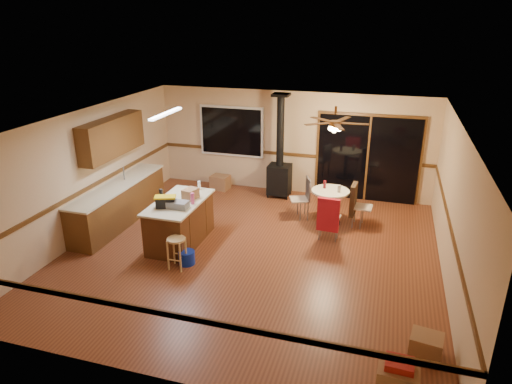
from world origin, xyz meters
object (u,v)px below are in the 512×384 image
at_px(blue_bucket, 187,258).
at_px(dining_table, 330,201).
at_px(box_under_window, 220,182).
at_px(toolbox_grey, 177,205).
at_px(toolbox_black, 166,203).
at_px(bar_stool, 177,253).
at_px(wood_stove, 280,169).
at_px(chair_left, 304,193).
at_px(chair_near, 329,214).
at_px(box_corner_b, 426,346).
at_px(box_corner_a, 397,379).
at_px(chair_right, 355,200).
at_px(kitchen_island, 180,222).

distance_m(blue_bucket, dining_table, 3.43).
xyz_separation_m(blue_bucket, box_under_window, (-0.80, 3.86, 0.06)).
bearing_deg(box_under_window, toolbox_grey, -82.74).
relative_size(toolbox_black, bar_stool, 0.59).
distance_m(toolbox_grey, blue_bucket, 1.02).
xyz_separation_m(wood_stove, chair_left, (0.85, -1.14, -0.14)).
height_order(wood_stove, blue_bucket, wood_stove).
distance_m(wood_stove, bar_stool, 4.12).
bearing_deg(dining_table, chair_near, -84.24).
height_order(toolbox_black, box_corner_b, toolbox_black).
distance_m(dining_table, chair_left, 0.62).
relative_size(dining_table, chair_near, 1.17).
bearing_deg(toolbox_black, wood_stove, 67.54).
bearing_deg(box_corner_a, toolbox_grey, 148.17).
bearing_deg(box_corner_a, blue_bucket, 150.73).
bearing_deg(chair_right, box_corner_b, -71.37).
xyz_separation_m(box_under_window, box_corner_a, (4.56, -5.97, -0.00)).
height_order(wood_stove, toolbox_black, wood_stove).
relative_size(blue_bucket, chair_left, 0.58).
bearing_deg(bar_stool, dining_table, 48.87).
xyz_separation_m(kitchen_island, toolbox_grey, (0.11, -0.31, 0.51)).
bearing_deg(chair_near, box_corner_a, -69.62).
height_order(bar_stool, blue_bucket, bar_stool).
bearing_deg(dining_table, toolbox_grey, -141.78).
xyz_separation_m(dining_table, chair_left, (-0.60, 0.14, 0.06)).
relative_size(blue_bucket, dining_table, 0.37).
xyz_separation_m(toolbox_black, dining_table, (2.85, 2.12, -0.47)).
bearing_deg(chair_left, bar_stool, -121.80).
distance_m(bar_stool, chair_left, 3.37).
bearing_deg(blue_bucket, bar_stool, -117.71).
bearing_deg(chair_left, dining_table, -13.00).
xyz_separation_m(dining_table, box_corner_a, (1.48, -4.64, -0.34)).
bearing_deg(kitchen_island, box_corner_b, -24.70).
bearing_deg(bar_stool, kitchen_island, 111.78).
bearing_deg(blue_bucket, toolbox_black, 144.35).
height_order(wood_stove, dining_table, wood_stove).
bearing_deg(toolbox_black, chair_near, 22.74).
height_order(kitchen_island, bar_stool, kitchen_island).
height_order(toolbox_grey, chair_near, toolbox_grey).
bearing_deg(box_corner_b, blue_bucket, 161.79).
relative_size(kitchen_island, toolbox_black, 4.74).
distance_m(toolbox_black, bar_stool, 1.04).
height_order(toolbox_black, dining_table, toolbox_black).
relative_size(dining_table, chair_right, 1.17).
bearing_deg(dining_table, bar_stool, -131.13).
bearing_deg(wood_stove, dining_table, -41.36).
distance_m(chair_near, box_corner_a, 4.03).
bearing_deg(kitchen_island, box_corner_a, -34.09).
bearing_deg(chair_right, bar_stool, -136.13).
bearing_deg(box_corner_b, chair_left, 121.32).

